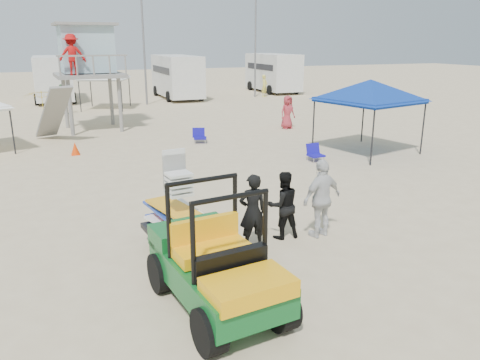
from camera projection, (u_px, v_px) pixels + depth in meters
name	position (u px, v px, depth m)	size (l,w,h in m)	color
ground	(278.00, 301.00, 8.06)	(140.00, 140.00, 0.00)	beige
utility_cart	(216.00, 256.00, 7.54)	(1.70, 2.92, 2.11)	#0D5821
surf_trailer	(180.00, 218.00, 9.67)	(1.40, 2.29, 1.96)	black
man_left	(253.00, 212.00, 9.94)	(0.60, 0.40, 1.65)	black
man_mid	(283.00, 205.00, 10.48)	(0.76, 0.59, 1.55)	black
man_right	(322.00, 198.00, 10.52)	(1.06, 0.44, 1.81)	silver
lifeguard_tower	(85.00, 53.00, 22.73)	(3.34, 3.34, 5.04)	gray
canopy_blue	(371.00, 83.00, 18.12)	(3.81, 3.81, 3.29)	black
canopy_white_c	(104.00, 68.00, 30.24)	(3.56, 3.56, 3.19)	black
umbrella_b	(44.00, 107.00, 25.13)	(1.98, 2.02, 1.82)	yellow
cone_near	(75.00, 149.00, 18.39)	(0.34, 0.34, 0.50)	#E93B07
beach_chair_b	(315.00, 152.00, 17.47)	(0.57, 0.60, 0.64)	#150FA7
beach_chair_c	(199.00, 136.00, 20.61)	(0.67, 0.73, 0.64)	#130D92
rv_mid_left	(53.00, 77.00, 34.50)	(2.65, 6.50, 3.25)	silver
rv_mid_right	(177.00, 75.00, 36.37)	(2.64, 7.00, 3.25)	silver
rv_far_right	(273.00, 71.00, 40.91)	(2.64, 6.60, 3.25)	silver
light_pole_left	(144.00, 46.00, 32.01)	(0.14, 0.14, 8.00)	slate
light_pole_right	(255.00, 45.00, 36.55)	(0.14, 0.14, 8.00)	slate
distant_beachgoers	(174.00, 99.00, 28.72)	(16.24, 14.15, 1.83)	#A9303B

